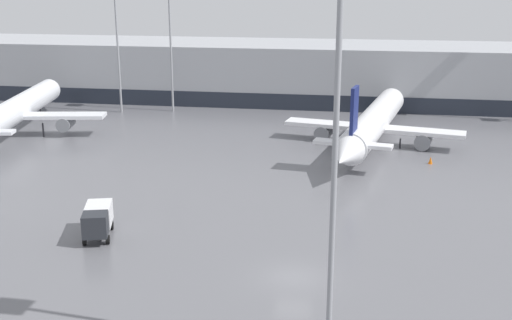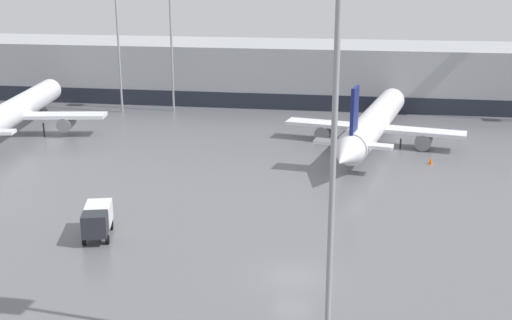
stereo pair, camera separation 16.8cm
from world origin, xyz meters
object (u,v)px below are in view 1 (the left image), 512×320
at_px(parked_jet_0, 373,123).
at_px(parked_jet_1, 14,112).
at_px(traffic_cone_0, 431,160).
at_px(service_truck_3, 97,219).
at_px(apron_light_mast_1, 339,36).
at_px(apron_light_mast_2, 169,10).
at_px(apron_light_mast_3, 115,2).

height_order(parked_jet_0, parked_jet_1, parked_jet_0).
xyz_separation_m(parked_jet_0, traffic_cone_0, (6.07, -7.35, -2.20)).
bearing_deg(traffic_cone_0, parked_jet_1, 174.87).
distance_m(parked_jet_1, service_truck_3, 36.67).
relative_size(apron_light_mast_1, apron_light_mast_2, 1.20).
xyz_separation_m(parked_jet_0, apron_light_mast_3, (-36.08, 12.59, 13.16)).
xyz_separation_m(traffic_cone_0, apron_light_mast_2, (-34.88, 21.83, 14.15)).
bearing_deg(service_truck_3, traffic_cone_0, 115.73).
xyz_separation_m(service_truck_3, traffic_cone_0, (27.62, 24.30, -1.11)).
distance_m(parked_jet_1, apron_light_mast_2, 25.83).
xyz_separation_m(apron_light_mast_1, apron_light_mast_3, (-33.02, 57.64, -1.29)).
distance_m(parked_jet_0, traffic_cone_0, 9.78).
bearing_deg(service_truck_3, apron_light_mast_2, 173.32).
height_order(service_truck_3, apron_light_mast_1, apron_light_mast_1).
height_order(parked_jet_1, apron_light_mast_3, apron_light_mast_3).
bearing_deg(apron_light_mast_1, service_truck_3, 144.08).
height_order(traffic_cone_0, apron_light_mast_3, apron_light_mast_3).
bearing_deg(service_truck_3, parked_jet_0, 130.14).
bearing_deg(apron_light_mast_3, apron_light_mast_2, 14.60).
bearing_deg(parked_jet_1, service_truck_3, -151.52).
relative_size(parked_jet_1, apron_light_mast_2, 1.97).
distance_m(parked_jet_0, apron_light_mast_2, 34.38).
height_order(apron_light_mast_1, apron_light_mast_2, apron_light_mast_1).
distance_m(apron_light_mast_2, apron_light_mast_3, 7.61).
bearing_deg(apron_light_mast_3, traffic_cone_0, -25.32).
bearing_deg(traffic_cone_0, service_truck_3, -138.65).
relative_size(parked_jet_1, traffic_cone_0, 45.88).
relative_size(service_truck_3, traffic_cone_0, 6.19).
relative_size(parked_jet_0, apron_light_mast_1, 1.62).
distance_m(parked_jet_1, apron_light_mast_3, 21.54).
xyz_separation_m(parked_jet_1, apron_light_mast_1, (41.12, -42.20, 13.95)).
bearing_deg(service_truck_3, apron_light_mast_1, 38.46).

